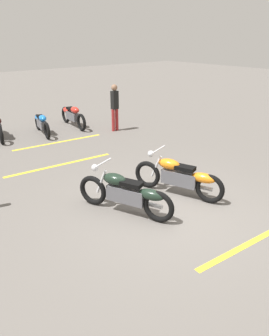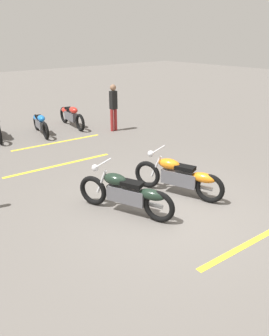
{
  "view_description": "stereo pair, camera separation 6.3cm",
  "coord_description": "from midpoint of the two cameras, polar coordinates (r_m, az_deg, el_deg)",
  "views": [
    {
      "loc": [
        -4.29,
        4.53,
        3.5
      ],
      "look_at": [
        1.17,
        0.0,
        0.65
      ],
      "focal_mm": 35.91,
      "sensor_mm": 36.0,
      "label": 1
    },
    {
      "loc": [
        -4.25,
        4.57,
        3.5
      ],
      "look_at": [
        1.17,
        0.0,
        0.65
      ],
      "focal_mm": 35.91,
      "sensor_mm": 36.0,
      "label": 2
    }
  ],
  "objects": [
    {
      "name": "ground_plane",
      "position": [
        7.15,
        6.3,
        -7.54
      ],
      "size": [
        60.0,
        60.0,
        0.0
      ],
      "primitive_type": "plane",
      "color": "#66605B"
    },
    {
      "name": "motorcycle_bright_foreground",
      "position": [
        7.73,
        7.92,
        -1.47
      ],
      "size": [
        2.14,
        0.9,
        1.04
      ],
      "rotation": [
        0.0,
        0.0,
        0.33
      ],
      "color": "black",
      "rests_on": "ground"
    },
    {
      "name": "motorcycle_dark_foreground",
      "position": [
        6.89,
        -1.11,
        -4.28
      ],
      "size": [
        2.11,
        0.95,
        1.04
      ],
      "rotation": [
        0.0,
        0.0,
        0.38
      ],
      "color": "black",
      "rests_on": "ground"
    },
    {
      "name": "motorcycle_row_far_left",
      "position": [
        13.83,
        -10.38,
        8.83
      ],
      "size": [
        2.23,
        0.41,
        0.84
      ],
      "rotation": [
        0.0,
        0.0,
        3.03
      ],
      "color": "black",
      "rests_on": "ground"
    },
    {
      "name": "motorcycle_row_left",
      "position": [
        13.01,
        -15.37,
        7.39
      ],
      "size": [
        2.0,
        0.53,
        0.76
      ],
      "rotation": [
        0.0,
        0.0,
        2.94
      ],
      "color": "black",
      "rests_on": "ground"
    },
    {
      "name": "bystander_near_row",
      "position": [
        12.89,
        -3.24,
        10.58
      ],
      "size": [
        0.23,
        0.3,
        1.76
      ],
      "rotation": [
        0.0,
        0.0,
        0.04
      ],
      "color": "maroon",
      "rests_on": "ground"
    },
    {
      "name": "parking_stripe_near",
      "position": [
        6.71,
        20.64,
        -11.07
      ],
      "size": [
        0.36,
        3.2,
        0.01
      ],
      "primitive_type": "cube",
      "rotation": [
        0.0,
        0.0,
        1.5
      ],
      "color": "yellow",
      "rests_on": "ground"
    },
    {
      "name": "parking_stripe_mid",
      "position": [
        9.83,
        -12.3,
        0.53
      ],
      "size": [
        0.36,
        3.2,
        0.01
      ],
      "primitive_type": "cube",
      "rotation": [
        0.0,
        0.0,
        1.5
      ],
      "color": "yellow",
      "rests_on": "ground"
    },
    {
      "name": "parking_stripe_far",
      "position": [
        11.93,
        -12.58,
        4.31
      ],
      "size": [
        0.36,
        3.2,
        0.01
      ],
      "primitive_type": "cube",
      "rotation": [
        0.0,
        0.0,
        1.5
      ],
      "color": "yellow",
      "rests_on": "ground"
    }
  ]
}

